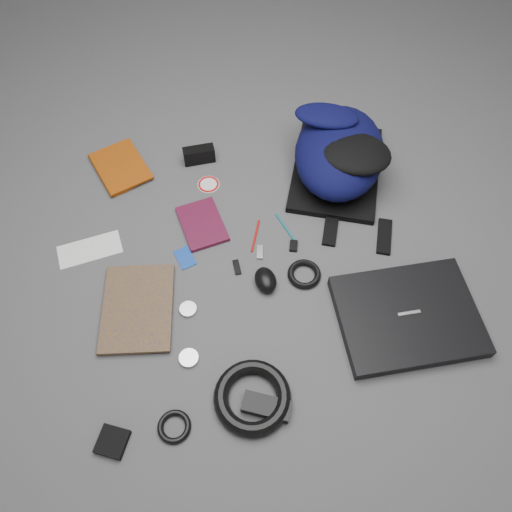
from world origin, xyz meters
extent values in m
plane|color=#4F4F51|center=(0.00, 0.00, 0.00)|extent=(4.00, 4.00, 0.00)
cube|color=black|center=(0.40, -0.28, 0.02)|extent=(0.41, 0.32, 0.04)
imported|color=#883607|center=(-0.49, 0.43, 0.01)|extent=(0.23, 0.26, 0.02)
imported|color=#A9740C|center=(-0.49, -0.10, 0.01)|extent=(0.25, 0.31, 0.02)
cube|color=white|center=(-0.53, 0.13, 0.00)|extent=(0.21, 0.12, 0.00)
cube|color=#420C21|center=(-0.15, 0.16, 0.01)|extent=(0.17, 0.21, 0.01)
cube|color=black|center=(-0.13, 0.45, 0.03)|extent=(0.11, 0.05, 0.06)
cylinder|color=white|center=(-0.11, 0.33, 0.00)|extent=(0.09, 0.09, 0.00)
cylinder|color=#0D6C7B|center=(0.12, 0.10, 0.00)|extent=(0.05, 0.12, 0.01)
cylinder|color=#BA130E|center=(0.01, 0.09, 0.00)|extent=(0.05, 0.12, 0.01)
cube|color=#1643AA|center=(-0.22, 0.04, 0.00)|extent=(0.07, 0.09, 0.00)
cube|color=black|center=(-0.07, -0.02, 0.00)|extent=(0.02, 0.05, 0.01)
cube|color=#AEAEB0|center=(0.02, 0.02, 0.01)|extent=(0.03, 0.05, 0.01)
cube|color=black|center=(0.13, 0.02, 0.01)|extent=(0.03, 0.05, 0.01)
ellipsoid|color=black|center=(0.01, -0.09, 0.02)|extent=(0.08, 0.10, 0.05)
cylinder|color=silver|center=(-0.23, -0.14, 0.01)|extent=(0.07, 0.07, 0.01)
cylinder|color=#BBBCBE|center=(-0.25, -0.29, 0.01)|extent=(0.07, 0.07, 0.01)
torus|color=black|center=(0.14, -0.09, 0.01)|extent=(0.13, 0.13, 0.02)
cube|color=black|center=(-0.06, -0.47, 0.02)|extent=(0.14, 0.10, 0.03)
torus|color=black|center=(-0.09, -0.44, 0.02)|extent=(0.26, 0.26, 0.04)
cube|color=black|center=(-0.47, -0.49, 0.01)|extent=(0.10, 0.10, 0.02)
torus|color=black|center=(-0.31, -0.48, 0.01)|extent=(0.12, 0.12, 0.02)
camera|label=1|loc=(-0.15, -0.82, 1.37)|focal=35.00mm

